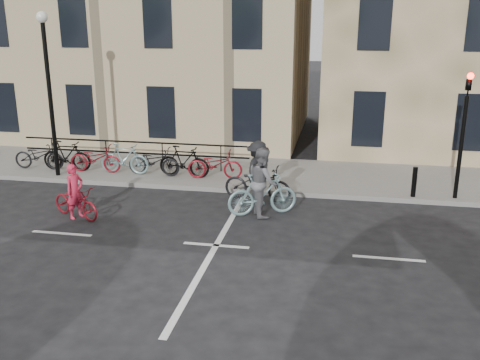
% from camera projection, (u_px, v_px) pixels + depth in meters
% --- Properties ---
extents(ground, '(120.00, 120.00, 0.00)m').
position_uv_depth(ground, '(216.00, 245.00, 12.77)').
color(ground, black).
rests_on(ground, ground).
extents(sidewalk, '(46.00, 4.00, 0.15)m').
position_uv_depth(sidewalk, '(145.00, 168.00, 19.10)').
color(sidewalk, slate).
rests_on(sidewalk, ground).
extents(building_west, '(20.00, 10.00, 10.00)m').
position_uv_depth(building_west, '(91.00, 20.00, 25.11)').
color(building_west, tan).
rests_on(building_west, sidewalk).
extents(traffic_light, '(0.18, 0.30, 3.90)m').
position_uv_depth(traffic_light, '(464.00, 120.00, 15.05)').
color(traffic_light, black).
rests_on(traffic_light, sidewalk).
extents(lamp_post, '(0.36, 0.36, 5.28)m').
position_uv_depth(lamp_post, '(48.00, 75.00, 17.05)').
color(lamp_post, black).
rests_on(lamp_post, sidewalk).
extents(bollard_east, '(0.14, 0.14, 0.90)m').
position_uv_depth(bollard_east, '(414.00, 182.00, 15.71)').
color(bollard_east, black).
rests_on(bollard_east, sidewalk).
extents(parked_bikes, '(8.30, 1.23, 1.05)m').
position_uv_depth(parked_bikes, '(125.00, 159.00, 18.09)').
color(parked_bikes, black).
rests_on(parked_bikes, sidewalk).
extents(cyclist_pink, '(1.78, 1.21, 1.50)m').
position_uv_depth(cyclist_pink, '(76.00, 199.00, 14.44)').
color(cyclist_pink, maroon).
rests_on(cyclist_pink, ground).
extents(cyclist_grey, '(2.02, 1.30, 1.90)m').
position_uv_depth(cyclist_grey, '(263.00, 188.00, 14.58)').
color(cyclist_grey, '#7C9FA2').
rests_on(cyclist_grey, ground).
extents(cyclist_dark, '(2.11, 1.25, 1.81)m').
position_uv_depth(cyclist_dark, '(258.00, 178.00, 15.74)').
color(cyclist_dark, black).
rests_on(cyclist_dark, ground).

